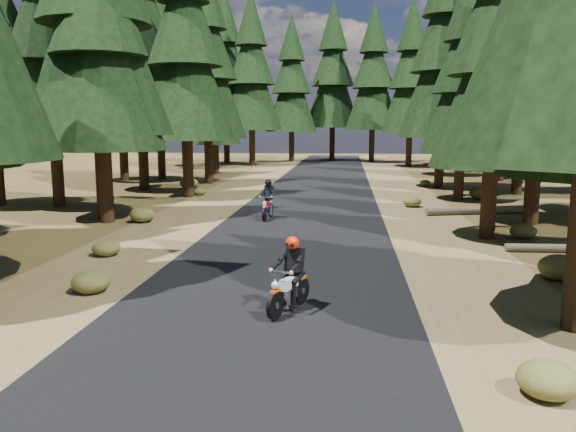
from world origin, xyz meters
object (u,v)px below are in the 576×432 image
Objects in this scene: log_near at (481,210)px; rider_follow at (268,206)px; log_far at (576,248)px; rider_lead at (289,287)px.

log_near is 2.75× the size of rider_follow.
rider_lead reaches higher than log_far.
log_far is 2.34× the size of rider_lead.
log_far is 9.62m from rider_lead.
log_far is at bearing -119.30° from rider_lead.
rider_lead is 10.92m from rider_follow.
rider_lead is at bearing 104.24° from rider_follow.
log_near is at bearing -94.23° from rider_lead.
rider_lead is 0.98× the size of rider_follow.
log_near is 1.20× the size of log_far.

